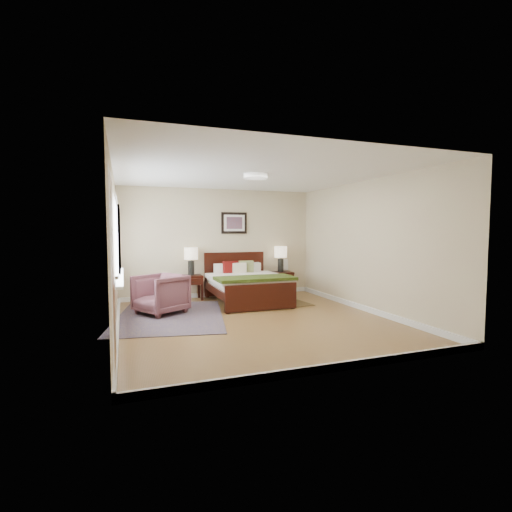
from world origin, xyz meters
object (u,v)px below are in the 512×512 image
at_px(nightstand_right, 281,280).
at_px(armchair, 161,294).
at_px(lamp_right, 281,255).
at_px(rug_persian, 170,316).
at_px(bed, 246,281).
at_px(nightstand_left, 192,281).
at_px(lamp_left, 191,257).

bearing_deg(nightstand_right, armchair, -158.01).
bearing_deg(lamp_right, rug_persian, -151.90).
bearing_deg(nightstand_right, bed, -148.32).
bearing_deg(bed, nightstand_left, 147.39).
height_order(nightstand_left, rug_persian, nightstand_left).
xyz_separation_m(nightstand_right, rug_persian, (-2.81, -1.49, -0.33)).
bearing_deg(rug_persian, lamp_right, 38.88).
bearing_deg(rug_persian, bed, 36.08).
distance_m(lamp_left, rug_persian, 1.89).
relative_size(bed, armchair, 2.32).
xyz_separation_m(nightstand_right, lamp_left, (-2.16, 0.01, 0.63)).
distance_m(bed, rug_persian, 1.94).
relative_size(lamp_left, rug_persian, 0.24).
height_order(nightstand_right, rug_persian, nightstand_right).
height_order(lamp_left, armchair, lamp_left).
height_order(bed, nightstand_left, bed).
relative_size(lamp_right, armchair, 0.75).
relative_size(lamp_left, armchair, 0.75).
relative_size(bed, nightstand_left, 3.42).
relative_size(nightstand_right, rug_persian, 0.21).
xyz_separation_m(nightstand_left, lamp_left, (0.00, 0.02, 0.54)).
relative_size(nightstand_left, nightstand_right, 1.01).
height_order(nightstand_left, lamp_left, lamp_left).
bearing_deg(lamp_left, bed, -33.37).
height_order(bed, lamp_right, lamp_right).
distance_m(nightstand_right, lamp_left, 2.25).
height_order(bed, nightstand_right, bed).
relative_size(nightstand_left, armchair, 0.68).
relative_size(nightstand_left, rug_persian, 0.21).
bearing_deg(lamp_left, nightstand_left, -90.00).
xyz_separation_m(nightstand_left, rug_persian, (-0.64, -1.48, -0.42)).
height_order(lamp_left, rug_persian, lamp_left).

